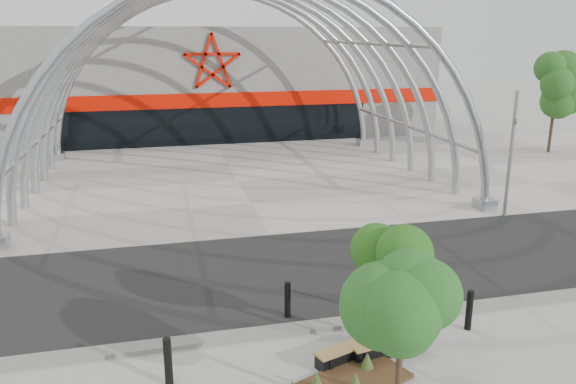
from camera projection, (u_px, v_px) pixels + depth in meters
name	position (u px, v px, depth m)	size (l,w,h in m)	color
ground	(322.00, 322.00, 15.33)	(140.00, 140.00, 0.00)	#999994
road	(292.00, 271.00, 18.60)	(140.00, 7.00, 0.02)	black
forecourt	(237.00, 181.00, 29.81)	(60.00, 17.00, 0.04)	gray
kerb	(325.00, 325.00, 15.08)	(60.00, 0.50, 0.12)	slate
arena_building	(203.00, 79.00, 45.50)	(34.00, 15.24, 8.00)	slate
vault_canopy	(237.00, 181.00, 29.81)	(20.80, 15.80, 20.36)	#999DA2
signal_pole	(511.00, 152.00, 23.37)	(0.37, 0.75, 5.37)	gray
street_tree_0	(403.00, 296.00, 10.49)	(1.76, 1.76, 4.02)	black
street_tree_1	(396.00, 263.00, 13.00)	(1.47, 1.47, 3.47)	black
bench_0	(350.00, 352.00, 13.55)	(1.96, 1.01, 0.40)	black
bench_1	(387.00, 346.00, 13.79)	(2.02, 0.81, 0.41)	black
bollard_0	(168.00, 362.00, 12.49)	(0.18, 0.18, 1.15)	black
bollard_1	(288.00, 300.00, 15.46)	(0.17, 0.17, 1.06)	black
bollard_2	(366.00, 320.00, 14.37)	(0.17, 0.17, 1.09)	black
bollard_3	(351.00, 293.00, 16.07)	(0.14, 0.14, 0.90)	black
bollard_4	(469.00, 310.00, 14.84)	(0.18, 0.18, 1.11)	black
bg_tree_1	(557.00, 87.00, 35.72)	(2.70, 2.70, 5.91)	black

